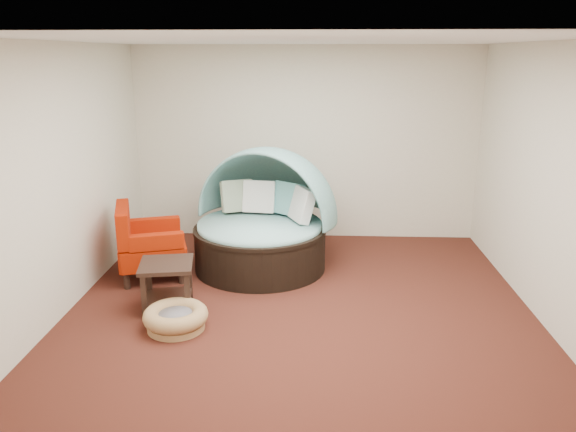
{
  "coord_description": "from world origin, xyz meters",
  "views": [
    {
      "loc": [
        0.15,
        -5.67,
        2.68
      ],
      "look_at": [
        -0.17,
        0.6,
        0.85
      ],
      "focal_mm": 35.0,
      "sensor_mm": 36.0,
      "label": 1
    }
  ],
  "objects_px": {
    "pet_basket": "(176,318)",
    "red_armchair": "(147,244)",
    "canopy_daybed": "(263,213)",
    "side_table": "(167,279)"
  },
  "relations": [
    {
      "from": "pet_basket",
      "to": "red_armchair",
      "type": "relative_size",
      "value": 0.81
    },
    {
      "from": "canopy_daybed",
      "to": "red_armchair",
      "type": "relative_size",
      "value": 2.22
    },
    {
      "from": "red_armchair",
      "to": "side_table",
      "type": "bearing_deg",
      "value": -79.33
    },
    {
      "from": "pet_basket",
      "to": "red_armchair",
      "type": "height_order",
      "value": "red_armchair"
    },
    {
      "from": "canopy_daybed",
      "to": "pet_basket",
      "type": "xyz_separation_m",
      "value": [
        -0.73,
        -1.8,
        -0.6
      ]
    },
    {
      "from": "canopy_daybed",
      "to": "red_armchair",
      "type": "bearing_deg",
      "value": -140.42
    },
    {
      "from": "canopy_daybed",
      "to": "red_armchair",
      "type": "height_order",
      "value": "canopy_daybed"
    },
    {
      "from": "pet_basket",
      "to": "red_armchair",
      "type": "xyz_separation_m",
      "value": [
        -0.67,
        1.34,
        0.31
      ]
    },
    {
      "from": "canopy_daybed",
      "to": "side_table",
      "type": "relative_size",
      "value": 3.46
    },
    {
      "from": "red_armchair",
      "to": "side_table",
      "type": "relative_size",
      "value": 1.56
    }
  ]
}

